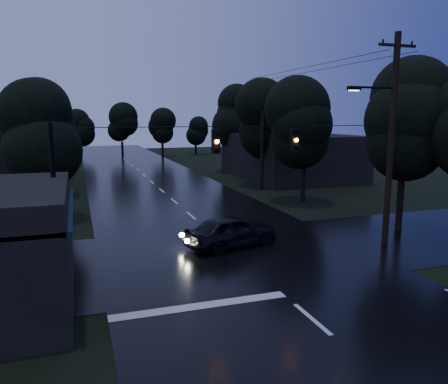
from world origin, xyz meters
TOP-DOWN VIEW (x-y plane):
  - main_road at (0.00, 30.00)m, footprint 12.00×120.00m
  - cross_street at (0.00, 12.00)m, footprint 60.00×9.00m
  - building_far_right at (14.00, 34.00)m, footprint 10.00×14.00m
  - utility_pole_main at (7.41, 11.00)m, footprint 3.50×0.30m
  - utility_pole_far at (8.30, 28.00)m, footprint 2.00×0.30m
  - anchor_pole_left at (-7.50, 11.00)m, footprint 0.18×0.18m
  - span_signals at (0.56, 10.99)m, footprint 15.00×0.37m
  - tree_corner_near at (10.00, 13.00)m, footprint 4.48×4.48m
  - tree_left_a at (-9.00, 22.00)m, footprint 3.92×3.92m
  - tree_left_b at (-9.60, 30.00)m, footprint 4.20×4.20m
  - tree_left_c at (-10.20, 40.00)m, footprint 4.48×4.48m
  - tree_right_a at (9.00, 22.00)m, footprint 4.20×4.20m
  - tree_right_b at (9.60, 30.00)m, footprint 4.48×4.48m
  - tree_right_c at (10.20, 40.00)m, footprint 4.76×4.76m
  - car at (0.20, 13.01)m, footprint 4.90×2.92m

SIDE VIEW (x-z plane):
  - main_road at x=0.00m, z-range -0.01..0.01m
  - cross_street at x=0.00m, z-range -0.01..0.01m
  - car at x=0.20m, z-range 0.00..1.56m
  - building_far_right at x=14.00m, z-range 0.00..4.40m
  - anchor_pole_left at x=-7.50m, z-range 0.00..6.00m
  - utility_pole_far at x=8.30m, z-range 0.13..7.63m
  - tree_left_a at x=-9.00m, z-range 1.11..9.37m
  - span_signals at x=0.56m, z-range 4.69..5.80m
  - utility_pole_main at x=7.41m, z-range 0.26..10.26m
  - tree_left_b at x=-9.60m, z-range 1.19..10.04m
  - tree_right_a at x=9.00m, z-range 1.19..10.04m
  - tree_corner_near at x=10.00m, z-range 1.27..10.71m
  - tree_left_c at x=-10.20m, z-range 1.27..10.71m
  - tree_right_b at x=9.60m, z-range 1.27..10.71m
  - tree_right_c at x=10.20m, z-range 1.35..11.38m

